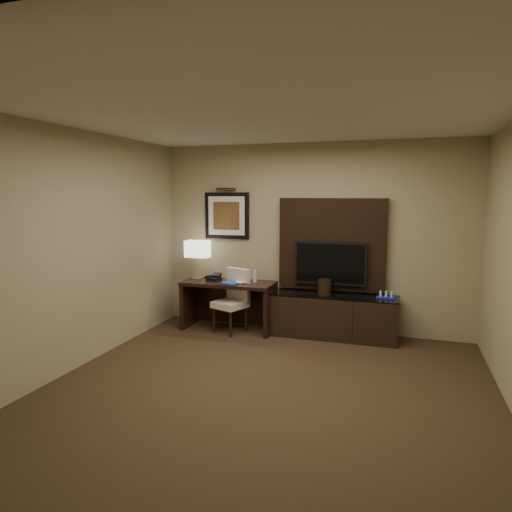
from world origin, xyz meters
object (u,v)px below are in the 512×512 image
at_px(credenza, 333,316).
at_px(ice_bucket, 325,287).
at_px(minibar_tray, 386,295).
at_px(tv, 330,263).
at_px(desk_phone, 214,277).
at_px(water_bottle, 255,276).
at_px(desk_chair, 230,304).
at_px(table_lamp, 198,260).
at_px(desk, 229,306).

bearing_deg(credenza, ice_bucket, -176.26).
height_order(credenza, minibar_tray, minibar_tray).
distance_m(tv, minibar_tray, 0.87).
xyz_separation_m(desk_phone, water_bottle, (0.61, 0.06, 0.04)).
bearing_deg(water_bottle, desk_chair, -145.60).
bearing_deg(tv, desk_chair, -164.57).
relative_size(desk_chair, table_lamp, 1.50).
xyz_separation_m(tv, water_bottle, (-1.06, -0.17, -0.22)).
xyz_separation_m(credenza, tv, (-0.07, 0.14, 0.72)).
xyz_separation_m(credenza, table_lamp, (-2.05, 0.02, 0.70)).
relative_size(credenza, minibar_tray, 7.48).
relative_size(desk, table_lamp, 2.36).
bearing_deg(ice_bucket, tv, 71.48).
relative_size(desk, minibar_tray, 5.73).
distance_m(water_bottle, ice_bucket, 1.01).
bearing_deg(water_bottle, desk, -169.09).
bearing_deg(table_lamp, minibar_tray, -0.31).
height_order(desk_chair, minibar_tray, desk_chair).
bearing_deg(ice_bucket, water_bottle, -178.92).
bearing_deg(desk_chair, water_bottle, 56.73).
bearing_deg(minibar_tray, desk_phone, -177.80).
relative_size(tv, water_bottle, 5.54).
bearing_deg(minibar_tray, ice_bucket, -179.05).
bearing_deg(water_bottle, tv, 8.98).
xyz_separation_m(desk, tv, (1.44, 0.24, 0.66)).
bearing_deg(desk_chair, credenza, 31.66).
height_order(tv, desk_chair, tv).
xyz_separation_m(desk, desk_phone, (-0.23, 0.01, 0.40)).
height_order(tv, desk_phone, tv).
height_order(desk_chair, ice_bucket, desk_chair).
distance_m(credenza, desk_phone, 1.81).
relative_size(desk_chair, ice_bucket, 4.02).
height_order(ice_bucket, minibar_tray, ice_bucket).
height_order(desk, water_bottle, water_bottle).
bearing_deg(desk_phone, tv, 19.67).
distance_m(desk, desk_phone, 0.47).
xyz_separation_m(table_lamp, minibar_tray, (2.74, -0.01, -0.36)).
distance_m(tv, desk_chair, 1.54).
xyz_separation_m(water_bottle, minibar_tray, (1.83, 0.03, -0.16)).
xyz_separation_m(desk_chair, water_bottle, (0.31, 0.21, 0.38)).
relative_size(water_bottle, ice_bucket, 0.86).
bearing_deg(tv, ice_bucket, -108.52).
bearing_deg(desk_phone, water_bottle, 17.59).
bearing_deg(ice_bucket, desk_chair, -170.15).
height_order(credenza, water_bottle, water_bottle).
distance_m(table_lamp, desk_phone, 0.40).
bearing_deg(water_bottle, credenza, 1.37).
bearing_deg(desk_phone, desk, 8.99).
xyz_separation_m(table_lamp, desk_phone, (0.31, -0.11, -0.24)).
relative_size(desk, ice_bucket, 6.34).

